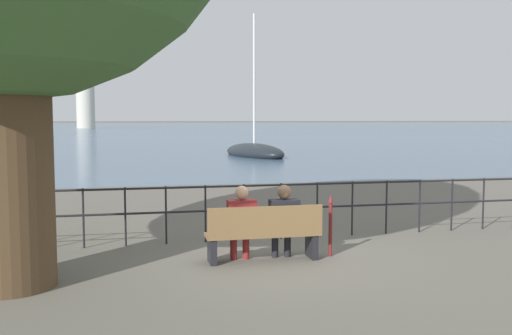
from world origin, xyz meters
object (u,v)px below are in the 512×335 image
object	(u,v)px
park_bench	(264,234)
harbor_lighthouse	(85,91)
sailboat_1	(254,152)
seated_person_right	(284,218)
seated_person_left	(241,220)
closed_umbrella	(330,222)

from	to	relation	value
park_bench	harbor_lighthouse	bearing A→B (deg)	95.11
sailboat_1	seated_person_right	bearing A→B (deg)	-115.08
sailboat_1	harbor_lighthouse	world-z (taller)	harbor_lighthouse
park_bench	seated_person_left	size ratio (longest dim) A/B	1.51
park_bench	seated_person_right	bearing A→B (deg)	12.50
seated_person_left	harbor_lighthouse	size ratio (longest dim) A/B	0.07
closed_umbrella	sailboat_1	bearing A→B (deg)	80.42
seated_person_right	harbor_lighthouse	bearing A→B (deg)	95.27
seated_person_left	sailboat_1	world-z (taller)	sailboat_1
park_bench	sailboat_1	size ratio (longest dim) A/B	0.21
sailboat_1	harbor_lighthouse	bearing A→B (deg)	85.41
park_bench	sailboat_1	world-z (taller)	sailboat_1
seated_person_left	seated_person_right	world-z (taller)	seated_person_left
seated_person_right	seated_person_left	bearing A→B (deg)	179.96
sailboat_1	seated_person_left	bearing A→B (deg)	-116.62
closed_umbrella	sailboat_1	xyz separation A→B (m)	(4.14, 24.53, -0.30)
harbor_lighthouse	seated_person_right	bearing A→B (deg)	-84.73
sailboat_1	harbor_lighthouse	distance (m)	107.31
park_bench	sailboat_1	bearing A→B (deg)	77.89
seated_person_left	closed_umbrella	world-z (taller)	seated_person_left
seated_person_right	closed_umbrella	distance (m)	0.81
park_bench	seated_person_right	size ratio (longest dim) A/B	1.52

